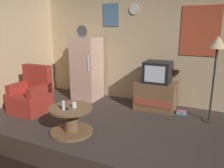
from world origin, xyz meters
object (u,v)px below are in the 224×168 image
at_px(crt_tv, 158,72).
at_px(coffee_table, 71,120).
at_px(standing_lamp, 217,49).
at_px(wine_glass, 63,105).
at_px(mug_ceramic_white, 74,105).
at_px(tv_stand, 156,96).
at_px(armchair, 32,96).
at_px(book_stack, 181,112).
at_px(fridge, 87,69).
at_px(remote_control, 65,108).

relative_size(crt_tv, coffee_table, 0.75).
bearing_deg(standing_lamp, wine_glass, -141.71).
bearing_deg(wine_glass, mug_ceramic_white, 58.52).
relative_size(tv_stand, crt_tv, 1.56).
distance_m(coffee_table, mug_ceramic_white, 0.28).
bearing_deg(wine_glass, armchair, 154.67).
relative_size(wine_glass, mug_ceramic_white, 1.67).
distance_m(standing_lamp, book_stack, 1.43).
xyz_separation_m(coffee_table, book_stack, (1.54, 1.64, -0.19)).
bearing_deg(crt_tv, mug_ceramic_white, -118.87).
bearing_deg(crt_tv, coffee_table, -120.15).
xyz_separation_m(tv_stand, armchair, (-2.31, -1.24, 0.04)).
xyz_separation_m(fridge, armchair, (-0.59, -1.25, -0.42)).
distance_m(fridge, coffee_table, 1.95).
height_order(wine_glass, armchair, armchair).
bearing_deg(book_stack, mug_ceramic_white, -132.27).
distance_m(fridge, wine_glass, 2.00).
relative_size(crt_tv, wine_glass, 3.60).
relative_size(fridge, book_stack, 9.02).
bearing_deg(book_stack, coffee_table, -133.11).
bearing_deg(fridge, remote_control, -68.97).
height_order(fridge, mug_ceramic_white, fridge).
bearing_deg(book_stack, tv_stand, 172.92).
xyz_separation_m(standing_lamp, coffee_table, (-2.07, -1.52, -1.13)).
relative_size(fridge, mug_ceramic_white, 19.67).
bearing_deg(mug_ceramic_white, remote_control, -132.83).
bearing_deg(book_stack, armchair, -157.82).
height_order(fridge, standing_lamp, fridge).
distance_m(fridge, armchair, 1.44).
bearing_deg(wine_glass, crt_tv, 60.90).
bearing_deg(armchair, wine_glass, -25.33).
relative_size(standing_lamp, remote_control, 10.60).
bearing_deg(armchair, coffee_table, -19.55).
distance_m(fridge, standing_lamp, 2.89).
xyz_separation_m(crt_tv, standing_lamp, (1.08, -0.19, 0.54)).
bearing_deg(wine_glass, coffee_table, 75.49).
distance_m(crt_tv, armchair, 2.68).
height_order(armchair, book_stack, armchair).
bearing_deg(mug_ceramic_white, standing_lamp, 36.84).
distance_m(tv_stand, mug_ceramic_white, 1.94).
bearing_deg(coffee_table, tv_stand, 60.36).
bearing_deg(standing_lamp, tv_stand, 170.21).
bearing_deg(mug_ceramic_white, armchair, 161.83).
relative_size(coffee_table, wine_glass, 4.80).
xyz_separation_m(tv_stand, remote_control, (-1.02, -1.81, 0.16)).
bearing_deg(remote_control, book_stack, 59.49).
relative_size(tv_stand, standing_lamp, 0.53).
xyz_separation_m(remote_control, armchair, (-1.29, 0.57, -0.12)).
xyz_separation_m(tv_stand, mug_ceramic_white, (-0.91, -1.70, 0.20)).
relative_size(crt_tv, book_stack, 2.75).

